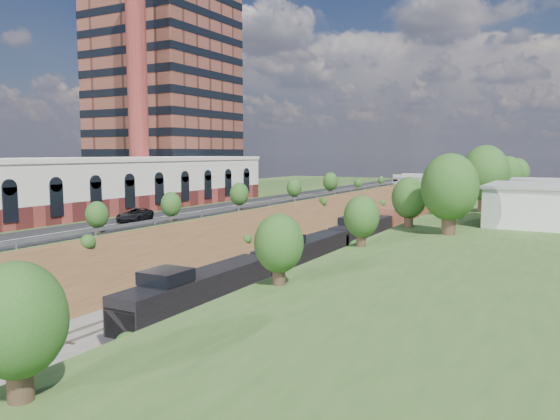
{
  "coord_description": "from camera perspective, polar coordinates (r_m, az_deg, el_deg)",
  "views": [
    {
      "loc": [
        27.28,
        -11.96,
        12.62
      ],
      "look_at": [
        -2.81,
        43.4,
        6.0
      ],
      "focal_mm": 35.0,
      "sensor_mm": 36.0,
      "label": 1
    }
  ],
  "objects": [
    {
      "name": "platform_left",
      "position": [
        94.42,
        -11.35,
        -0.27
      ],
      "size": [
        44.0,
        180.0,
        5.0
      ],
      "primitive_type": "cube",
      "color": "#355724",
      "rests_on": "ground"
    },
    {
      "name": "embankment_left",
      "position": [
        82.48,
        0.51,
        -2.8
      ],
      "size": [
        10.0,
        180.0,
        10.0
      ],
      "primitive_type": "cube",
      "rotation": [
        0.0,
        0.79,
        0.0
      ],
      "color": "brown",
      "rests_on": "ground"
    },
    {
      "name": "embankment_right",
      "position": [
        74.85,
        15.59,
        -3.93
      ],
      "size": [
        10.0,
        180.0,
        10.0
      ],
      "primitive_type": "cube",
      "rotation": [
        0.0,
        0.79,
        0.0
      ],
      "color": "brown",
      "rests_on": "ground"
    },
    {
      "name": "rail_left_track",
      "position": [
        78.92,
        5.91,
        -3.17
      ],
      "size": [
        1.58,
        180.0,
        0.18
      ],
      "primitive_type": "cube",
      "color": "gray",
      "rests_on": "ground"
    },
    {
      "name": "rail_right_track",
      "position": [
        77.1,
        9.49,
        -3.44
      ],
      "size": [
        1.58,
        180.0,
        0.18
      ],
      "primitive_type": "cube",
      "color": "gray",
      "rests_on": "ground"
    },
    {
      "name": "road",
      "position": [
        84.06,
        -2.19,
        0.83
      ],
      "size": [
        8.0,
        180.0,
        0.1
      ],
      "primitive_type": "cube",
      "color": "black",
      "rests_on": "platform_left"
    },
    {
      "name": "guardrail",
      "position": [
        81.83,
        0.2,
        1.04
      ],
      "size": [
        0.1,
        171.0,
        0.7
      ],
      "color": "#99999E",
      "rests_on": "platform_left"
    },
    {
      "name": "commercial_building",
      "position": [
        74.63,
        -19.35,
        2.5
      ],
      "size": [
        14.3,
        62.3,
        7.0
      ],
      "color": "maroon",
      "rests_on": "platform_left"
    },
    {
      "name": "highrise_tower",
      "position": [
        111.99,
        -12.09,
        16.29
      ],
      "size": [
        22.0,
        22.0,
        53.9
      ],
      "color": "brown",
      "rests_on": "platform_left"
    },
    {
      "name": "smokestack",
      "position": [
        93.68,
        -14.71,
        13.4
      ],
      "size": [
        3.2,
        3.2,
        40.0
      ],
      "primitive_type": "cylinder",
      "color": "maroon",
      "rests_on": "platform_left"
    },
    {
      "name": "overpass",
      "position": [
        136.93,
        17.01,
        2.51
      ],
      "size": [
        24.5,
        8.3,
        7.4
      ],
      "color": "gray",
      "rests_on": "ground"
    },
    {
      "name": "white_building_near",
      "position": [
        64.32,
        25.04,
        0.42
      ],
      "size": [
        9.0,
        12.0,
        4.0
      ],
      "primitive_type": "cube",
      "color": "silver",
      "rests_on": "platform_right"
    },
    {
      "name": "white_building_far",
      "position": [
        86.26,
        25.63,
        1.54
      ],
      "size": [
        8.0,
        10.0,
        3.6
      ],
      "primitive_type": "cube",
      "color": "silver",
      "rests_on": "platform_right"
    },
    {
      "name": "tree_right_large",
      "position": [
        53.07,
        17.32,
        2.23
      ],
      "size": [
        5.25,
        5.25,
        7.61
      ],
      "color": "#473323",
      "rests_on": "platform_right"
    },
    {
      "name": "tree_left_crest",
      "position": [
        50.8,
        -22.05,
        -0.75
      ],
      "size": [
        2.45,
        2.45,
        3.55
      ],
      "color": "#473323",
      "rests_on": "platform_left"
    },
    {
      "name": "freight_train",
      "position": [
        117.84,
        16.33,
        0.82
      ],
      "size": [
        2.81,
        174.17,
        4.55
      ],
      "color": "black",
      "rests_on": "ground"
    },
    {
      "name": "suv",
      "position": [
        61.98,
        -14.94,
        -0.49
      ],
      "size": [
        4.0,
        5.83,
        1.48
      ],
      "primitive_type": "imported",
      "rotation": [
        0.0,
        0.0,
        0.32
      ],
      "color": "black",
      "rests_on": "road"
    }
  ]
}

